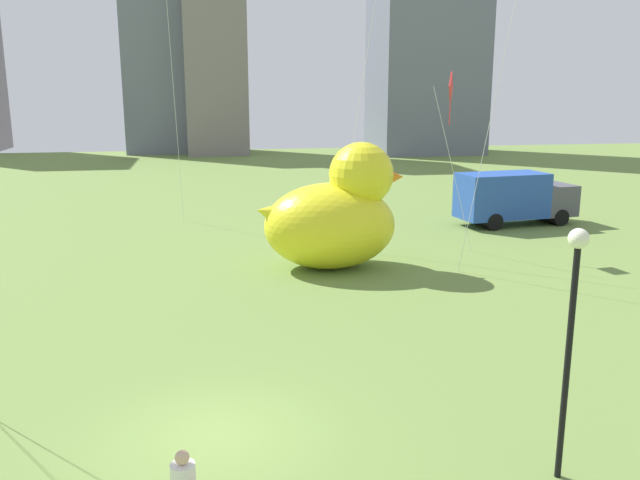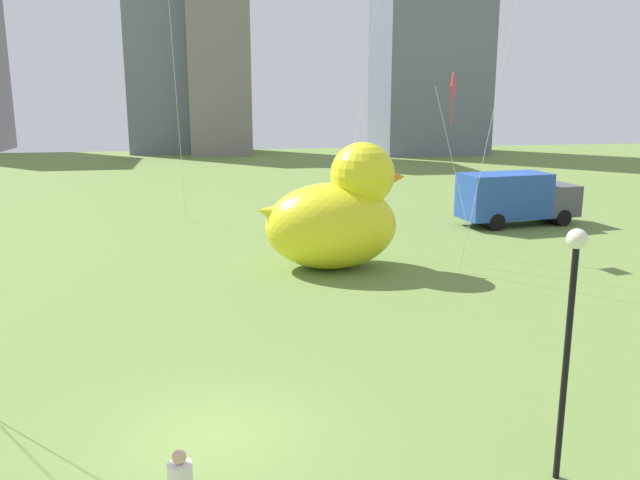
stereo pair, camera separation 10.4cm
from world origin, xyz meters
The scene contains 6 objects.
ground_plane centered at (0.00, 0.00, 0.00)m, with size 140.00×140.00×0.00m, color olive.
giant_inflatable_duck centered at (5.25, 12.97, 2.20)m, with size 6.23×4.00×5.17m.
lamppost centered at (6.38, -2.70, 3.29)m, with size 0.37×0.37×4.84m.
box_truck centered at (16.60, 19.97, 1.45)m, with size 6.77×3.10×2.85m.
city_skyline centered at (6.66, 65.88, 16.46)m, with size 64.05×21.50×41.59m.
kite_red centered at (11.05, 15.60, 7.12)m, with size 2.05×1.73×8.01m.
Camera 2 is at (0.03, -12.92, 7.18)m, focal length 36.88 mm.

